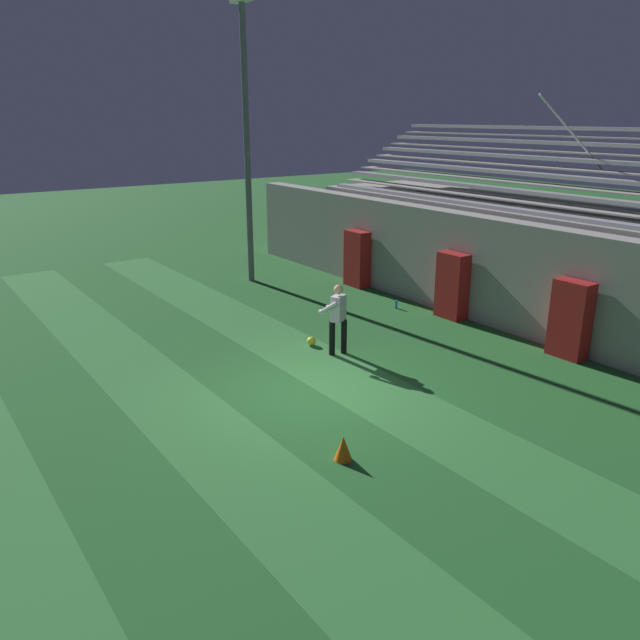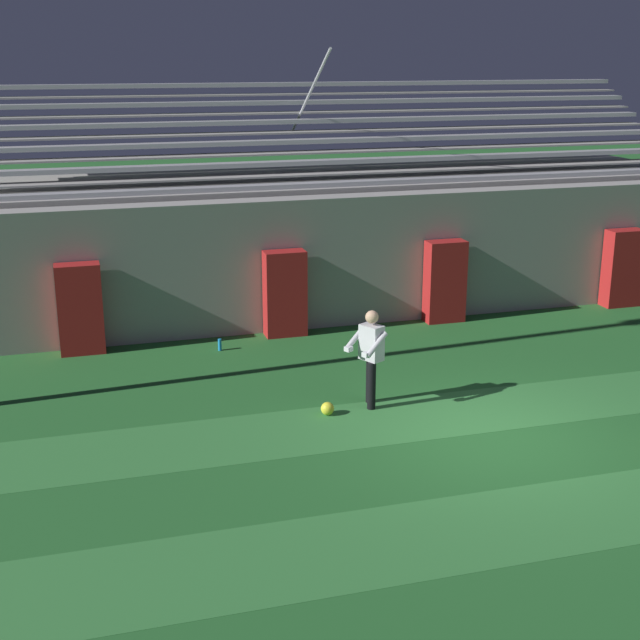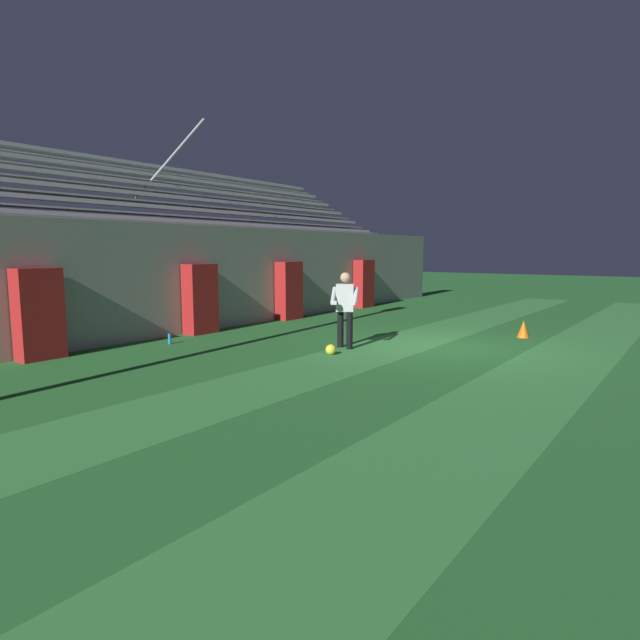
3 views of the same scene
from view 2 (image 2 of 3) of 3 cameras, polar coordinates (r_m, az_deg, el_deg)
The scene contains 12 objects.
ground_plane at distance 14.19m, azimuth 10.96°, elevation -7.35°, with size 80.00×80.00×0.00m, color #236028.
turf_stripe_mid at distance 12.28m, azimuth 16.29°, elevation -11.76°, with size 28.00×1.76×0.01m, color #337A38.
turf_stripe_far at distance 15.04m, azimuth 9.17°, elevation -5.82°, with size 28.00×1.76×0.01m, color #337A38.
back_wall at distance 19.45m, azimuth 2.51°, elevation 3.92°, with size 24.00×0.60×2.80m, color #999691.
padding_pillar_gate_left at distance 18.56m, azimuth -2.26°, elevation 1.71°, with size 0.86×0.44×1.81m, color #B21E1E.
padding_pillar_gate_right at distance 19.72m, azimuth 8.00°, elevation 2.46°, with size 0.86×0.44×1.81m, color #B21E1E.
padding_pillar_far_left at distance 18.05m, azimuth -15.11°, elevation 0.69°, with size 0.86×0.44×1.81m, color #B21E1E.
padding_pillar_far_right at distance 21.92m, azimuth 18.80°, elevation 3.17°, with size 0.86×0.44×1.81m, color #B21E1E.
bleacher_stand at distance 21.94m, azimuth 0.25°, elevation 5.71°, with size 18.00×4.75×5.83m.
goalkeeper at distance 14.80m, azimuth 3.26°, elevation -2.07°, with size 0.69×0.73×1.67m.
soccer_ball at distance 14.70m, azimuth 0.48°, elevation -5.69°, with size 0.22×0.22×0.22m, color yellow.
water_bottle at distance 17.90m, azimuth -6.43°, elevation -1.58°, with size 0.07×0.07×0.24m, color #1E8CD8.
Camera 2 is at (-6.14, -11.44, 5.74)m, focal length 50.00 mm.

